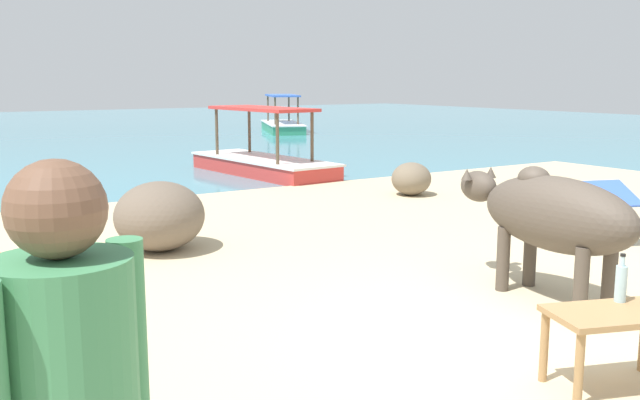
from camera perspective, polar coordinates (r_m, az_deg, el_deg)
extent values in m
cube|color=#CCB78E|center=(5.32, 15.63, -10.51)|extent=(18.00, 14.00, 0.04)
cube|color=teal|center=(25.63, -24.13, 4.78)|extent=(60.00, 36.00, 0.03)
cylinder|color=#4C4238|center=(6.24, 14.57, -4.62)|extent=(0.11, 0.11, 0.56)
cylinder|color=#4C4238|center=(6.45, 16.59, -4.24)|extent=(0.11, 0.11, 0.56)
cylinder|color=#4C4238|center=(5.68, 20.33, -6.32)|extent=(0.11, 0.11, 0.56)
cylinder|color=#4C4238|center=(5.91, 22.33, -5.82)|extent=(0.11, 0.11, 0.56)
ellipsoid|color=#4C4238|center=(5.97, 18.57, -1.09)|extent=(0.67, 1.55, 0.61)
ellipsoid|color=#4C4238|center=(6.61, 12.67, 1.09)|extent=(0.27, 0.42, 0.28)
cone|color=#4C4238|center=(6.50, 11.77, 2.06)|extent=(0.11, 0.11, 0.10)
cone|color=#4C4238|center=(6.69, 13.62, 2.19)|extent=(0.11, 0.11, 0.10)
ellipsoid|color=#4C4238|center=(6.11, 16.88, 1.69)|extent=(0.26, 0.30, 0.20)
cube|color=#A37A4C|center=(4.46, 22.80, -8.48)|extent=(0.86, 0.67, 0.04)
cylinder|color=#A37A4C|center=(4.50, 17.65, -11.20)|extent=(0.05, 0.05, 0.43)
cylinder|color=#A37A4C|center=(4.21, 20.18, -12.78)|extent=(0.05, 0.05, 0.43)
cylinder|color=#A3C6D1|center=(4.61, 23.13, -6.25)|extent=(0.07, 0.07, 0.22)
cylinder|color=#A3C6D1|center=(4.58, 23.24, -4.56)|extent=(0.03, 0.03, 0.06)
cylinder|color=black|center=(4.57, 23.27, -4.10)|extent=(0.03, 0.03, 0.02)
cylinder|color=#A37A4C|center=(8.62, 18.79, -2.30)|extent=(0.04, 0.04, 0.14)
cylinder|color=#A37A4C|center=(8.91, 21.62, -2.09)|extent=(0.04, 0.04, 0.14)
cylinder|color=#A37A4C|center=(8.27, 20.37, -2.19)|extent=(0.04, 0.04, 0.34)
cylinder|color=#A37A4C|center=(8.57, 23.25, -1.97)|extent=(0.04, 0.04, 0.34)
cube|color=#3D66C6|center=(8.57, 21.06, -1.35)|extent=(0.63, 0.58, 0.21)
cube|color=#3D66C6|center=(8.26, 22.43, 0.48)|extent=(0.64, 0.61, 0.23)
cylinder|color=#A37A4C|center=(4.97, -24.01, -10.16)|extent=(0.04, 0.04, 0.34)
cube|color=red|center=(5.11, -23.38, -4.92)|extent=(0.50, 0.55, 0.23)
cylinder|color=#428956|center=(1.74, -19.75, -13.73)|extent=(0.32, 0.32, 0.58)
cylinder|color=#428956|center=(1.87, -15.16, -10.87)|extent=(0.09, 0.09, 0.52)
sphere|color=brown|center=(1.63, -20.55, -0.69)|extent=(0.22, 0.22, 0.22)
ellipsoid|color=#6B5B4C|center=(7.64, -12.82, -1.27)|extent=(1.35, 1.39, 0.73)
ellipsoid|color=#756651|center=(11.12, 7.38, 1.71)|extent=(0.92, 0.92, 0.51)
cube|color=#338E66|center=(24.96, -3.05, 5.85)|extent=(2.37, 3.75, 0.28)
cube|color=white|center=(24.95, -3.05, 6.22)|extent=(2.45, 3.84, 0.04)
cylinder|color=brown|center=(23.92, -1.79, 7.17)|extent=(0.06, 0.06, 0.95)
cylinder|color=brown|center=(23.81, -3.64, 7.14)|extent=(0.06, 0.06, 0.95)
cylinder|color=brown|center=(26.05, -2.53, 7.37)|extent=(0.06, 0.06, 0.95)
cylinder|color=brown|center=(25.95, -4.23, 7.35)|extent=(0.06, 0.06, 0.95)
cube|color=#3D66C6|center=(24.91, -3.07, 8.42)|extent=(1.81, 2.69, 0.06)
cube|color=#C63833|center=(13.73, -4.65, 2.68)|extent=(1.42, 3.68, 0.28)
cube|color=white|center=(13.71, -4.66, 3.35)|extent=(1.48, 3.76, 0.04)
cylinder|color=brown|center=(13.01, -0.64, 5.05)|extent=(0.06, 0.06, 0.95)
cylinder|color=brown|center=(12.56, -3.46, 4.86)|extent=(0.06, 0.06, 0.95)
cylinder|color=brown|center=(14.78, -5.72, 5.56)|extent=(0.06, 0.06, 0.95)
cylinder|color=brown|center=(14.39, -8.33, 5.39)|extent=(0.06, 0.06, 0.95)
cube|color=red|center=(13.64, -4.71, 7.36)|extent=(1.16, 2.59, 0.06)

